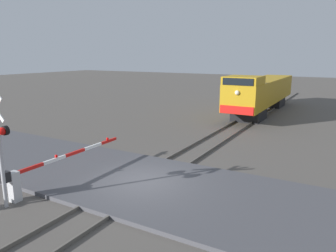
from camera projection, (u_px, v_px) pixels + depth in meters
ground_plane at (143, 184)px, 14.23m from camera, size 160.00×160.00×0.00m
rail_track_left at (130, 180)px, 14.56m from camera, size 0.08×80.00×0.15m
rail_track_right at (156, 186)px, 13.87m from camera, size 0.08×80.00×0.15m
road_surface at (143, 182)px, 14.21m from camera, size 36.00×6.35×0.17m
locomotive at (262, 92)px, 31.44m from camera, size 2.85×16.34×3.95m
crossing_gate at (35, 173)px, 13.22m from camera, size 0.36×6.78×1.33m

